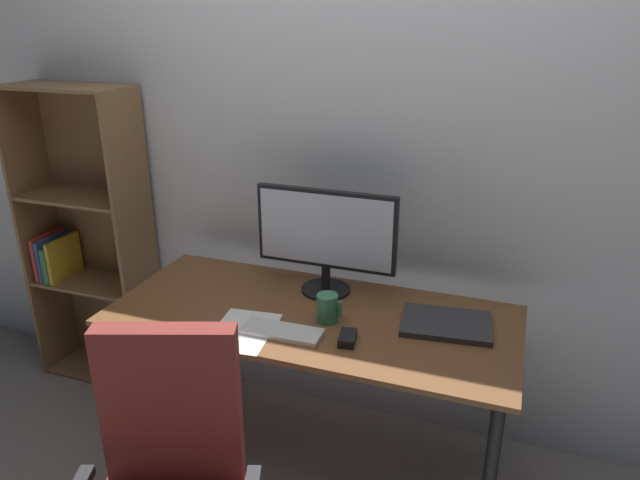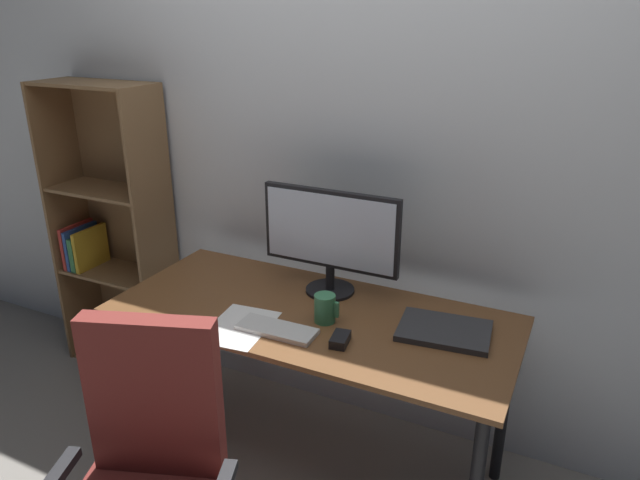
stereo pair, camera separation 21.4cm
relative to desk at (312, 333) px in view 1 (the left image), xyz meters
name	(u,v)px [view 1 (the left image)]	position (x,y,z in m)	size (l,w,h in m)	color
ground_plane	(313,467)	(0.00, 0.00, -0.65)	(12.00, 12.00, 0.00)	gray
back_wall	(353,141)	(0.00, 0.51, 0.65)	(6.40, 0.10, 2.60)	silver
desk	(312,333)	(0.00, 0.00, 0.00)	(1.54, 0.68, 0.74)	brown
monitor	(326,235)	(-0.01, 0.20, 0.34)	(0.57, 0.20, 0.43)	black
keyboard	(282,332)	(-0.05, -0.18, 0.10)	(0.29, 0.11, 0.02)	silver
mouse	(348,338)	(0.19, -0.15, 0.10)	(0.06, 0.10, 0.03)	black
coffee_mug	(328,308)	(0.08, -0.04, 0.14)	(0.09, 0.08, 0.11)	#387F51
laptop	(446,324)	(0.50, 0.07, 0.10)	(0.32, 0.23, 0.02)	#2D2D30
paper_sheet	(243,331)	(-0.19, -0.21, 0.09)	(0.21, 0.30, 0.00)	white
bookshelf	(89,240)	(-1.32, 0.33, 0.09)	(0.61, 0.28, 1.50)	brown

